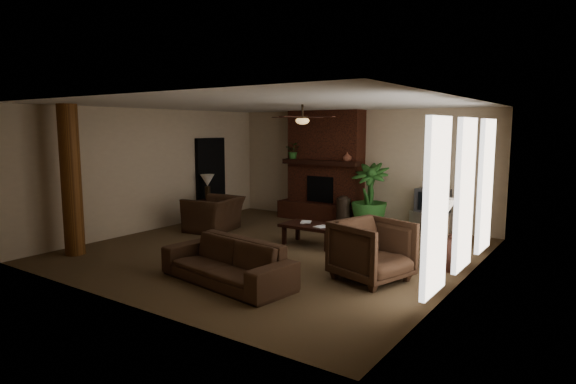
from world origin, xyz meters
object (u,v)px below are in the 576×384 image
Objects in this scene: armchair_left at (214,208)px; armchair_right at (372,248)px; log_column at (71,181)px; side_table_right at (443,253)px; floor_plant at (369,211)px; ottoman at (359,235)px; lamp_right at (445,210)px; side_table_left at (207,211)px; sofa at (227,255)px; coffee_table at (312,227)px; tv_stand at (431,223)px; lamp_left at (207,182)px; floor_vase at (343,210)px.

armchair_right is (4.56, -1.29, 0.01)m from armchair_left.
armchair_left is (0.71, 3.03, -0.88)m from log_column.
floor_plant is at bearing 137.26° from side_table_right.
lamp_right reaches higher than ottoman.
floor_plant reaches higher than side_table_left.
armchair_right is at bearing 45.55° from sofa.
coffee_table is 2.95m from tv_stand.
floor_plant is 4.06m from side_table_left.
armchair_left is 1.16m from side_table_left.
lamp_left and lamp_right have the same top height.
armchair_right is (5.27, 1.74, -0.88)m from log_column.
armchair_left is at bearing -39.25° from lamp_left.
ottoman is (-1.18, 1.94, -0.32)m from armchair_right.
ottoman is 1.09× the size of side_table_right.
floor_plant is (0.28, 2.11, 0.06)m from coffee_table.
log_column reaches higher than side_table_right.
lamp_right is (2.70, -0.12, 0.63)m from coffee_table.
tv_stand is at bearing 64.90° from ottoman.
coffee_table is at bearing -9.97° from side_table_left.
lamp_right is (0.74, 1.26, 0.48)m from armchair_right.
floor_vase is at bearing 98.78° from coffee_table.
armchair_left reaches higher than sofa.
floor_plant reaches higher than tv_stand.
log_column is 7.54m from tv_stand.
coffee_table is at bearing 82.71° from armchair_left.
floor_plant is (0.11, 4.85, -0.01)m from sofa.
lamp_left is at bearing 173.12° from side_table_right.
log_column is 2.33× the size of coffee_table.
floor_plant is 3.27m from side_table_right.
armchair_right is 0.68× the size of floor_plant.
side_table_left is 1.00× the size of side_table_right.
lamp_right reaches higher than floor_vase.
log_column is 2.36× the size of armchair_left.
armchair_right is 1.54m from lamp_right.
side_table_right is (2.98, -2.03, -0.16)m from floor_vase.
ottoman is at bearing 91.51° from armchair_left.
tv_stand is 1.43m from floor_plant.
armchair_right is at bearing -64.31° from floor_plant.
log_column is 3.23m from armchair_left.
armchair_left is at bearing -136.15° from tv_stand.
armchair_right is 0.87× the size of coffee_table.
side_table_right is (2.68, -0.11, -0.10)m from coffee_table.
sofa is 3.68m from lamp_right.
side_table_left is at bearing 92.82° from log_column.
side_table_left is at bearing 170.03° from coffee_table.
floor_vase is 3.49m from lamp_left.
armchair_left is (-2.77, 2.66, 0.08)m from sofa.
coffee_table is at bearing 71.68° from armchair_right.
ottoman is 4.28m from side_table_left.
lamp_left is (-0.18, 3.76, -0.40)m from log_column.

